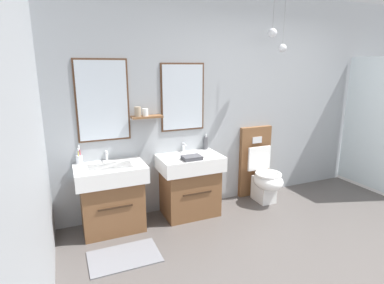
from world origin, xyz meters
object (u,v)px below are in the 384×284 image
Objects in this scene: vanity_sink_right at (190,183)px; folded_hand_towel at (192,158)px; toothbrush_cup at (79,159)px; vanity_sink_left at (112,195)px; soap_dispenser at (206,143)px; toilet at (261,173)px; shower_tray at (380,160)px.

folded_hand_towel reaches higher than vanity_sink_right.
toothbrush_cup is at bearing 164.11° from folded_hand_towel.
toothbrush_cup reaches higher than folded_hand_towel.
vanity_sink_left is 1.35m from soap_dispenser.
folded_hand_towel is at bearing -103.91° from vanity_sink_right.
shower_tray is (1.96, -0.31, 0.04)m from toilet.
folded_hand_towel is (-0.35, -0.35, -0.06)m from soap_dispenser.
shower_tray is at bearing -6.25° from toothbrush_cup.
toilet reaches higher than folded_hand_towel.
folded_hand_towel is at bearing -170.74° from toilet.
soap_dispenser is at bearing 0.36° from toothbrush_cup.
toilet is 0.51× the size of shower_tray.
folded_hand_towel reaches higher than vanity_sink_left.
soap_dispenser is at bearing 170.05° from shower_tray.
shower_tray is (4.00, -0.29, 0.02)m from vanity_sink_left.
toilet is 4.55× the size of folded_hand_towel.
vanity_sink_left is at bearing 169.95° from folded_hand_towel.
vanity_sink_left is 2.04m from toilet.
vanity_sink_left is 1.00m from folded_hand_towel.
vanity_sink_left is at bearing -31.50° from toothbrush_cup.
toilet is at bearing -12.44° from soap_dispenser.
vanity_sink_left and vanity_sink_right have the same top height.
toilet is 0.92m from soap_dispenser.
vanity_sink_right is (0.95, 0.00, 0.00)m from vanity_sink_left.
vanity_sink_left is 0.54m from toothbrush_cup.
folded_hand_towel is at bearing -10.05° from vanity_sink_left.
soap_dispenser is at bearing 8.69° from vanity_sink_left.
vanity_sink_right is at bearing 0.00° from vanity_sink_left.
soap_dispenser reaches higher than vanity_sink_right.
vanity_sink_left is 3.63× the size of toothbrush_cup.
folded_hand_towel is 0.11× the size of shower_tray.
toilet reaches higher than vanity_sink_right.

